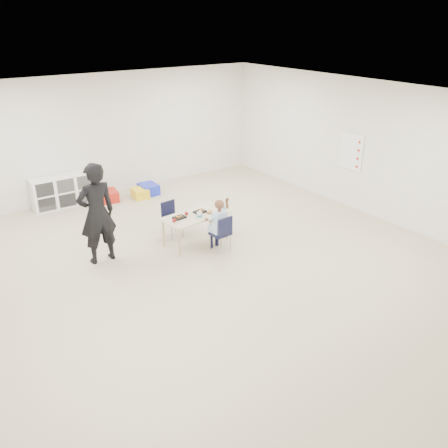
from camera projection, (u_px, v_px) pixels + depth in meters
room at (216, 188)px, 7.63m from camera, size 9.00×9.02×2.80m
table at (196, 229)px, 8.88m from camera, size 1.30×0.74×0.57m
chair_near at (220, 233)px, 8.59m from camera, size 0.36×0.34×0.68m
chair_far at (173, 220)px, 9.14m from camera, size 0.36×0.34×0.68m
child at (220, 223)px, 8.51m from camera, size 0.50×0.50×1.08m
lunch_tray_near at (200, 212)px, 8.87m from camera, size 0.23×0.18×0.03m
lunch_tray_far at (179, 217)px, 8.62m from camera, size 0.23×0.18×0.03m
milk_carton at (200, 214)px, 8.66m from camera, size 0.08×0.08×0.10m
bread_roll at (210, 212)px, 8.82m from camera, size 0.09×0.09×0.07m
apple_near at (186, 214)px, 8.73m from camera, size 0.07×0.07×0.07m
apple_far at (174, 220)px, 8.44m from camera, size 0.07×0.07×0.07m
cubby_shelf at (64, 191)px, 10.61m from camera, size 1.40×0.40×0.70m
rules_poster at (351, 152)px, 10.25m from camera, size 0.02×0.60×0.80m
adult at (97, 214)px, 7.99m from camera, size 0.66×0.44×1.78m
bin_red at (109, 196)px, 10.97m from camera, size 0.47×0.56×0.24m
bin_yellow at (140, 193)px, 11.17m from camera, size 0.39×0.48×0.21m
bin_blue at (149, 189)px, 11.39m from camera, size 0.40×0.51×0.24m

